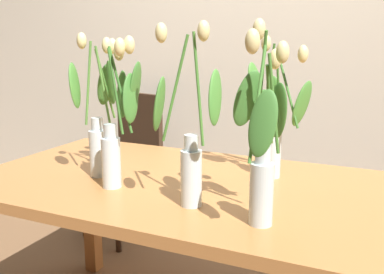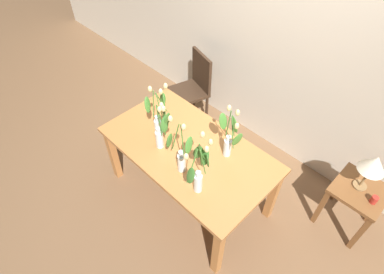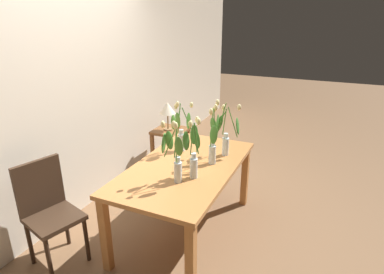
{
  "view_description": "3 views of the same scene",
  "coord_description": "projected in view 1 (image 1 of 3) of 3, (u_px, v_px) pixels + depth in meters",
  "views": [
    {
      "loc": [
        0.67,
        -1.37,
        1.24
      ],
      "look_at": [
        0.02,
        0.05,
        0.9
      ],
      "focal_mm": 39.74,
      "sensor_mm": 36.0,
      "label": 1
    },
    {
      "loc": [
        1.35,
        -1.29,
        2.83
      ],
      "look_at": [
        0.02,
        0.03,
        0.88
      ],
      "focal_mm": 28.88,
      "sensor_mm": 36.0,
      "label": 2
    },
    {
      "loc": [
        -2.47,
        -1.18,
        2.06
      ],
      "look_at": [
        0.04,
        -0.05,
        1.02
      ],
      "focal_mm": 30.26,
      "sensor_mm": 36.0,
      "label": 3
    }
  ],
  "objects": [
    {
      "name": "room_wall_rear",
      "position": [
        272.0,
        26.0,
        2.62
      ],
      "size": [
        9.0,
        0.1,
        2.7
      ],
      "primitive_type": "cube",
      "color": "beige",
      "rests_on": "ground"
    },
    {
      "name": "dining_table",
      "position": [
        181.0,
        203.0,
        1.62
      ],
      "size": [
        1.6,
        0.9,
        0.74
      ],
      "color": "#B7753D",
      "rests_on": "ground"
    },
    {
      "name": "tulip_vase_0",
      "position": [
        189.0,
        147.0,
        1.31
      ],
      "size": [
        0.21,
        0.15,
        0.57
      ],
      "color": "silver",
      "rests_on": "dining_table"
    },
    {
      "name": "tulip_vase_1",
      "position": [
        275.0,
        125.0,
        1.6
      ],
      "size": [
        0.27,
        0.18,
        0.54
      ],
      "color": "silver",
      "rests_on": "dining_table"
    },
    {
      "name": "tulip_vase_2",
      "position": [
        98.0,
        120.0,
        1.63
      ],
      "size": [
        0.15,
        0.22,
        0.54
      ],
      "color": "silver",
      "rests_on": "dining_table"
    },
    {
      "name": "tulip_vase_3",
      "position": [
        263.0,
        145.0,
        1.18
      ],
      "size": [
        0.2,
        0.28,
        0.57
      ],
      "color": "silver",
      "rests_on": "dining_table"
    },
    {
      "name": "tulip_vase_4",
      "position": [
        118.0,
        129.0,
        1.48
      ],
      "size": [
        0.15,
        0.14,
        0.53
      ],
      "color": "silver",
      "rests_on": "dining_table"
    },
    {
      "name": "dining_chair",
      "position": [
        129.0,
        156.0,
        2.78
      ],
      "size": [
        0.5,
        0.5,
        0.93
      ],
      "color": "#382619",
      "rests_on": "ground"
    }
  ]
}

